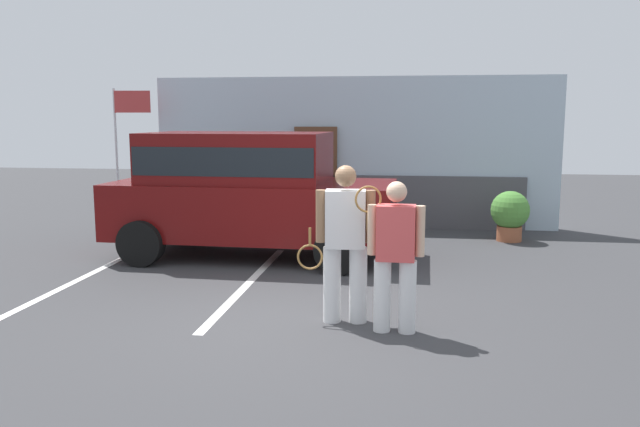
{
  "coord_description": "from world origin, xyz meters",
  "views": [
    {
      "loc": [
        1.2,
        -6.95,
        2.3
      ],
      "look_at": [
        0.04,
        1.2,
        1.05
      ],
      "focal_mm": 35.76,
      "sensor_mm": 36.0,
      "label": 1
    }
  ],
  "objects_px": {
    "tennis_player_man": "(345,242)",
    "potted_plant_by_porch": "(510,213)",
    "flag_pole": "(124,131)",
    "tennis_player_woman": "(395,254)",
    "parked_suv": "(247,188)"
  },
  "relations": [
    {
      "from": "tennis_player_man",
      "to": "potted_plant_by_porch",
      "type": "distance_m",
      "value": 5.79
    },
    {
      "from": "tennis_player_man",
      "to": "flag_pole",
      "type": "distance_m",
      "value": 7.89
    },
    {
      "from": "potted_plant_by_porch",
      "to": "tennis_player_man",
      "type": "bearing_deg",
      "value": -116.4
    },
    {
      "from": "tennis_player_man",
      "to": "tennis_player_woman",
      "type": "distance_m",
      "value": 0.63
    },
    {
      "from": "tennis_player_woman",
      "to": "parked_suv",
      "type": "bearing_deg",
      "value": -52.27
    },
    {
      "from": "tennis_player_woman",
      "to": "flag_pole",
      "type": "xyz_separation_m",
      "value": [
        -5.81,
        6.06,
        1.15
      ]
    },
    {
      "from": "tennis_player_woman",
      "to": "potted_plant_by_porch",
      "type": "height_order",
      "value": "tennis_player_woman"
    },
    {
      "from": "tennis_player_woman",
      "to": "potted_plant_by_porch",
      "type": "relative_size",
      "value": 1.74
    },
    {
      "from": "parked_suv",
      "to": "tennis_player_man",
      "type": "distance_m",
      "value": 3.74
    },
    {
      "from": "parked_suv",
      "to": "potted_plant_by_porch",
      "type": "distance_m",
      "value": 4.97
    },
    {
      "from": "tennis_player_man",
      "to": "tennis_player_woman",
      "type": "height_order",
      "value": "tennis_player_man"
    },
    {
      "from": "parked_suv",
      "to": "tennis_player_man",
      "type": "bearing_deg",
      "value": -57.12
    },
    {
      "from": "parked_suv",
      "to": "tennis_player_woman",
      "type": "distance_m",
      "value": 4.28
    },
    {
      "from": "parked_suv",
      "to": "flag_pole",
      "type": "xyz_separation_m",
      "value": [
        -3.3,
        2.6,
        0.86
      ]
    },
    {
      "from": "tennis_player_man",
      "to": "flag_pole",
      "type": "height_order",
      "value": "flag_pole"
    }
  ]
}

